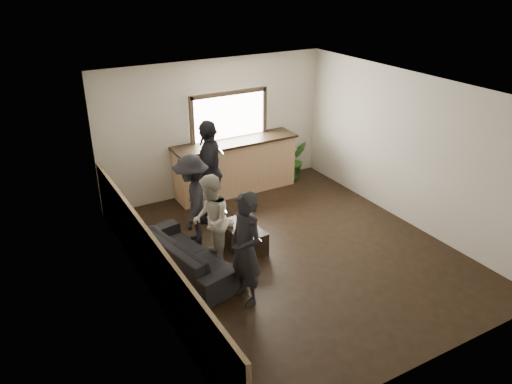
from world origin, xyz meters
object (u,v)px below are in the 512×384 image
person_d (210,171)px  bar_counter (235,163)px  sofa (188,255)px  cup_b (252,226)px  potted_plant (296,160)px  person_c (192,200)px  cup_a (230,223)px  person_b (211,221)px  coffee_table (243,237)px  person_a (246,249)px

person_d → bar_counter: bearing=161.4°
bar_counter → person_d: bar_counter is taller
sofa → cup_b: 1.24m
potted_plant → person_c: size_ratio=0.55×
cup_a → bar_counter: bearing=60.5°
person_b → person_c: 0.74m
coffee_table → person_a: person_a is taller
bar_counter → person_a: 3.84m
coffee_table → person_b: person_b is taller
coffee_table → person_b: size_ratio=0.59×
sofa → potted_plant: size_ratio=2.28×
coffee_table → person_c: (-0.65, 0.61, 0.61)m
bar_counter → cup_a: size_ratio=20.65×
cup_a → potted_plant: 3.31m
coffee_table → sofa: bearing=-169.8°
cup_b → potted_plant: bearing=43.0°
bar_counter → sofa: bearing=-131.4°
cup_b → potted_plant: 3.24m
person_b → person_c: bearing=-154.0°
sofa → person_a: person_a is taller
coffee_table → person_d: (-0.02, 1.25, 0.79)m
coffee_table → potted_plant: (2.50, 2.11, 0.25)m
cup_b → potted_plant: (2.37, 2.21, 0.00)m
coffee_table → person_c: bearing=136.9°
sofa → potted_plant: bearing=-69.7°
cup_a → person_a: person_a is taller
cup_a → person_a: 1.58m
person_a → person_b: (-0.00, 1.18, -0.09)m
sofa → person_d: 1.93m
potted_plant → person_c: (-3.14, -1.51, 0.37)m
sofa → person_b: person_b is taller
person_b → person_d: (0.63, 1.38, 0.22)m
coffee_table → person_a: 1.60m
bar_counter → person_b: (-1.63, -2.29, 0.12)m
cup_a → cup_b: (0.29, -0.24, -0.01)m
sofa → person_d: (1.08, 1.44, 0.69)m
cup_a → person_a: size_ratio=0.08×
person_d → sofa: bearing=-7.7°
person_a → cup_b: bearing=140.7°
coffee_table → person_d: bearing=90.8°
cup_b → person_a: bearing=-122.5°
potted_plant → person_d: person_d is taller
bar_counter → cup_a: bearing=-119.5°
sofa → coffee_table: bearing=-92.2°
coffee_table → person_a: (-0.65, -1.31, 0.66)m
cup_a → sofa: bearing=-160.0°
person_d → person_a: bearing=15.2°
potted_plant → person_d: (-2.52, -0.87, 0.54)m
potted_plant → person_c: person_c is taller
cup_b → person_b: bearing=-177.3°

